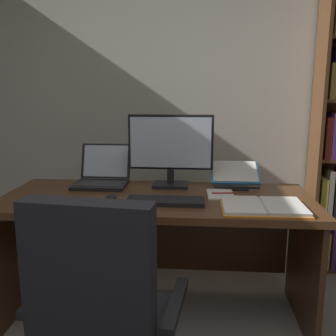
# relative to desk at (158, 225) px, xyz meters

# --- Properties ---
(wall_back) EXTENTS (5.27, 0.12, 2.72)m
(wall_back) POSITION_rel_desk_xyz_m (0.19, 0.90, 0.81)
(wall_back) COLOR beige
(wall_back) RESTS_ON ground
(desk) EXTENTS (1.78, 0.72, 0.75)m
(desk) POSITION_rel_desk_xyz_m (0.00, 0.00, 0.00)
(desk) COLOR #4C2D19
(desk) RESTS_ON ground
(office_chair) EXTENTS (0.65, 0.60, 0.98)m
(office_chair) POSITION_rel_desk_xyz_m (-0.13, -0.85, -0.13)
(office_chair) COLOR black
(office_chair) RESTS_ON ground
(monitor) EXTENTS (0.53, 0.16, 0.45)m
(monitor) POSITION_rel_desk_xyz_m (0.06, 0.16, 0.44)
(monitor) COLOR black
(monitor) RESTS_ON desk
(laptop) EXTENTS (0.33, 0.33, 0.25)m
(laptop) POSITION_rel_desk_xyz_m (-0.38, 0.17, 0.26)
(laptop) COLOR black
(laptop) RESTS_ON desk
(keyboard) EXTENTS (0.42, 0.15, 0.02)m
(keyboard) POSITION_rel_desk_xyz_m (0.06, -0.21, 0.21)
(keyboard) COLOR black
(keyboard) RESTS_ON desk
(computer_mouse) EXTENTS (0.06, 0.10, 0.04)m
(computer_mouse) POSITION_rel_desk_xyz_m (-0.24, -0.21, 0.22)
(computer_mouse) COLOR black
(computer_mouse) RESTS_ON desk
(reading_stand_with_book) EXTENTS (0.31, 0.29, 0.13)m
(reading_stand_with_book) POSITION_rel_desk_xyz_m (0.47, 0.23, 0.27)
(reading_stand_with_book) COLOR black
(reading_stand_with_book) RESTS_ON desk
(open_binder) EXTENTS (0.43, 0.32, 0.02)m
(open_binder) POSITION_rel_desk_xyz_m (0.57, -0.26, 0.21)
(open_binder) COLOR orange
(open_binder) RESTS_ON desk
(notepad) EXTENTS (0.16, 0.22, 0.01)m
(notepad) POSITION_rel_desk_xyz_m (0.37, -0.03, 0.21)
(notepad) COLOR silver
(notepad) RESTS_ON desk
(pen) EXTENTS (0.14, 0.03, 0.01)m
(pen) POSITION_rel_desk_xyz_m (0.39, -0.03, 0.22)
(pen) COLOR maroon
(pen) RESTS_ON notepad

